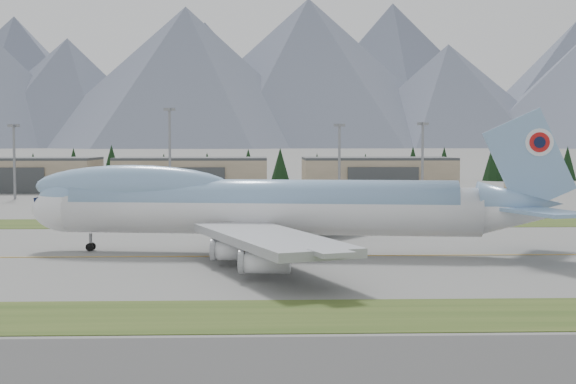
{
  "coord_description": "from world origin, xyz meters",
  "views": [
    {
      "loc": [
        7.17,
        -109.69,
        15.73
      ],
      "look_at": [
        11.35,
        14.15,
        8.0
      ],
      "focal_mm": 50.0,
      "sensor_mm": 36.0,
      "label": 1
    }
  ],
  "objects_px": {
    "hangar_right": "(377,174)",
    "service_vehicle_b": "(276,198)",
    "hangar_center": "(192,174)",
    "service_vehicle_c": "(408,196)",
    "service_vehicle_a": "(103,196)",
    "hangar_left": "(21,174)",
    "boeing_747_freighter": "(264,206)"
  },
  "relations": [
    {
      "from": "hangar_right",
      "to": "service_vehicle_b",
      "type": "xyz_separation_m",
      "value": [
        -33.58,
        -36.41,
        -5.39
      ]
    },
    {
      "from": "hangar_center",
      "to": "service_vehicle_c",
      "type": "relative_size",
      "value": 12.72
    },
    {
      "from": "hangar_center",
      "to": "service_vehicle_a",
      "type": "relative_size",
      "value": 14.12
    },
    {
      "from": "hangar_center",
      "to": "hangar_right",
      "type": "relative_size",
      "value": 1.0
    },
    {
      "from": "hangar_center",
      "to": "service_vehicle_a",
      "type": "distance_m",
      "value": 35.68
    },
    {
      "from": "hangar_left",
      "to": "service_vehicle_a",
      "type": "distance_m",
      "value": 41.15
    },
    {
      "from": "hangar_left",
      "to": "service_vehicle_b",
      "type": "height_order",
      "value": "hangar_left"
    },
    {
      "from": "service_vehicle_a",
      "to": "boeing_747_freighter",
      "type": "bearing_deg",
      "value": -63.05
    },
    {
      "from": "service_vehicle_b",
      "to": "service_vehicle_c",
      "type": "bearing_deg",
      "value": -64.58
    },
    {
      "from": "hangar_right",
      "to": "hangar_center",
      "type": "bearing_deg",
      "value": 180.0
    },
    {
      "from": "hangar_center",
      "to": "boeing_747_freighter",
      "type": "bearing_deg",
      "value": -81.24
    },
    {
      "from": "boeing_747_freighter",
      "to": "service_vehicle_b",
      "type": "xyz_separation_m",
      "value": [
        3.8,
        110.36,
        -6.73
      ]
    },
    {
      "from": "hangar_center",
      "to": "service_vehicle_a",
      "type": "xyz_separation_m",
      "value": [
        -23.68,
        -26.14,
        -5.39
      ]
    },
    {
      "from": "hangar_left",
      "to": "hangar_center",
      "type": "bearing_deg",
      "value": 0.0
    },
    {
      "from": "boeing_747_freighter",
      "to": "hangar_right",
      "type": "height_order",
      "value": "boeing_747_freighter"
    },
    {
      "from": "hangar_left",
      "to": "boeing_747_freighter",
      "type": "bearing_deg",
      "value": -62.13
    },
    {
      "from": "boeing_747_freighter",
      "to": "service_vehicle_b",
      "type": "bearing_deg",
      "value": 95.89
    },
    {
      "from": "hangar_left",
      "to": "hangar_center",
      "type": "height_order",
      "value": "same"
    },
    {
      "from": "service_vehicle_a",
      "to": "hangar_right",
      "type": "bearing_deg",
      "value": 23.3
    },
    {
      "from": "hangar_center",
      "to": "service_vehicle_b",
      "type": "height_order",
      "value": "hangar_center"
    },
    {
      "from": "hangar_right",
      "to": "service_vehicle_c",
      "type": "height_order",
      "value": "hangar_right"
    },
    {
      "from": "boeing_747_freighter",
      "to": "hangar_left",
      "type": "distance_m",
      "value": 166.04
    },
    {
      "from": "hangar_left",
      "to": "service_vehicle_c",
      "type": "height_order",
      "value": "hangar_left"
    },
    {
      "from": "service_vehicle_a",
      "to": "service_vehicle_c",
      "type": "relative_size",
      "value": 0.9
    },
    {
      "from": "service_vehicle_b",
      "to": "service_vehicle_c",
      "type": "relative_size",
      "value": 1.04
    },
    {
      "from": "boeing_747_freighter",
      "to": "service_vehicle_a",
      "type": "xyz_separation_m",
      "value": [
        -46.3,
        120.63,
        -6.73
      ]
    },
    {
      "from": "boeing_747_freighter",
      "to": "service_vehicle_a",
      "type": "bearing_deg",
      "value": 118.86
    },
    {
      "from": "boeing_747_freighter",
      "to": "service_vehicle_b",
      "type": "relative_size",
      "value": 19.82
    },
    {
      "from": "hangar_left",
      "to": "service_vehicle_c",
      "type": "distance_m",
      "value": 123.26
    },
    {
      "from": "hangar_right",
      "to": "service_vehicle_a",
      "type": "xyz_separation_m",
      "value": [
        -83.68,
        -26.14,
        -5.39
      ]
    },
    {
      "from": "hangar_center",
      "to": "hangar_right",
      "type": "height_order",
      "value": "same"
    },
    {
      "from": "service_vehicle_a",
      "to": "service_vehicle_b",
      "type": "distance_m",
      "value": 51.14
    }
  ]
}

